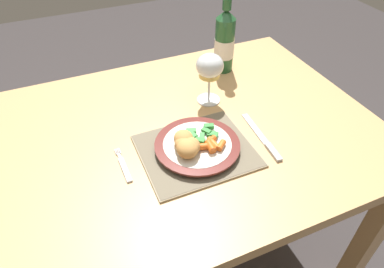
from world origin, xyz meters
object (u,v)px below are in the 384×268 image
object	(u,v)px
dining_table	(172,156)
fork	(124,167)
bottle	(225,41)
dinner_plate	(197,146)
table_knife	(264,140)
wine_glass	(210,68)

from	to	relation	value
dining_table	fork	distance (m)	0.21
dining_table	fork	world-z (taller)	fork
dining_table	bottle	size ratio (longest dim) A/B	4.23
dinner_plate	table_knife	world-z (taller)	dinner_plate
table_knife	bottle	bearing A→B (deg)	79.63
fork	wine_glass	distance (m)	0.40
dinner_plate	bottle	size ratio (longest dim) A/B	0.80
wine_glass	dining_table	bearing A→B (deg)	-149.18
fork	wine_glass	bearing A→B (deg)	29.39
dining_table	table_knife	size ratio (longest dim) A/B	5.71
wine_glass	fork	bearing A→B (deg)	-150.61
wine_glass	bottle	distance (m)	0.21
dinner_plate	wine_glass	world-z (taller)	wine_glass
dining_table	fork	xyz separation A→B (m)	(-0.16, -0.08, 0.10)
wine_glass	dinner_plate	bearing A→B (deg)	-122.76
fork	table_knife	world-z (taller)	table_knife
table_knife	dinner_plate	bearing A→B (deg)	168.11
dining_table	dinner_plate	size ratio (longest dim) A/B	5.27
dining_table	dinner_plate	bearing A→B (deg)	-67.24
fork	bottle	world-z (taller)	bottle
dinner_plate	wine_glass	distance (m)	0.26
dining_table	wine_glass	size ratio (longest dim) A/B	7.44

